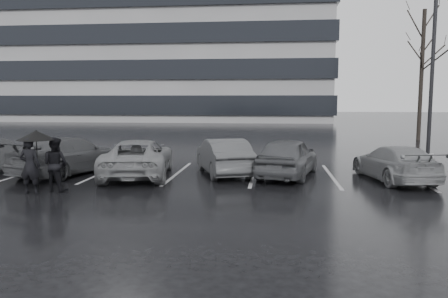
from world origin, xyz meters
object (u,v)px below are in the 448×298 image
(car_east, at_px, (395,163))
(pedestrian_right, at_px, (55,164))
(tree_north, at_px, (421,76))
(car_west_a, at_px, (223,156))
(lamp_post, at_px, (433,60))
(car_west_b, at_px, (138,158))
(pedestrian_left, at_px, (30,166))
(car_main, at_px, (288,157))
(car_west_c, at_px, (69,155))

(car_east, bearing_deg, pedestrian_right, 4.11)
(car_east, xyz_separation_m, tree_north, (5.61, 15.14, 3.66))
(car_west_a, distance_m, pedestrian_right, 5.83)
(lamp_post, relative_size, tree_north, 1.16)
(car_west_b, distance_m, pedestrian_right, 3.20)
(pedestrian_left, distance_m, tree_north, 25.10)
(car_main, height_order, car_west_b, car_main)
(tree_north, bearing_deg, car_west_a, -128.42)
(car_west_c, xyz_separation_m, tree_north, (17.13, 15.10, 3.56))
(car_main, xyz_separation_m, car_west_a, (-2.32, 0.24, -0.04))
(car_west_c, relative_size, tree_north, 0.56)
(lamp_post, bearing_deg, pedestrian_right, -147.45)
(car_main, distance_m, car_west_a, 2.33)
(car_west_c, distance_m, car_east, 11.52)
(car_west_c, distance_m, tree_north, 23.11)
(car_main, bearing_deg, lamp_post, -126.50)
(lamp_post, height_order, tree_north, lamp_post)
(pedestrian_left, bearing_deg, car_west_a, -146.57)
(car_west_a, xyz_separation_m, car_west_b, (-2.97, -0.77, -0.00))
(car_east, bearing_deg, car_west_c, -11.06)
(car_west_a, bearing_deg, car_west_b, -4.68)
(car_west_a, xyz_separation_m, tree_north, (11.49, 14.48, 3.59))
(car_west_a, distance_m, car_east, 5.92)
(pedestrian_right, bearing_deg, pedestrian_left, 52.25)
(car_west_a, height_order, car_east, car_west_a)
(car_west_b, height_order, car_east, car_west_b)
(pedestrian_left, distance_m, pedestrian_right, 0.70)
(car_west_b, height_order, pedestrian_left, pedestrian_left)
(tree_north, bearing_deg, car_main, -121.92)
(pedestrian_left, bearing_deg, car_main, -157.49)
(car_main, relative_size, car_west_b, 0.87)
(pedestrian_right, bearing_deg, tree_north, -120.19)
(car_east, height_order, lamp_post, lamp_post)
(lamp_post, bearing_deg, car_west_b, -153.32)
(car_west_a, bearing_deg, tree_north, -147.65)
(car_west_a, bearing_deg, lamp_post, -168.97)
(pedestrian_right, bearing_deg, car_east, -153.23)
(car_west_b, xyz_separation_m, car_west_c, (-2.67, 0.16, 0.03))
(car_west_c, relative_size, pedestrian_right, 2.93)
(car_west_c, xyz_separation_m, lamp_post, (14.60, 5.84, 3.82))
(car_west_b, height_order, car_west_c, car_west_c)
(pedestrian_right, relative_size, lamp_post, 0.16)
(tree_north, bearing_deg, lamp_post, -105.28)
(car_main, relative_size, pedestrian_left, 2.50)
(pedestrian_left, height_order, lamp_post, lamp_post)
(car_west_a, height_order, lamp_post, lamp_post)
(pedestrian_right, bearing_deg, car_main, -143.35)
(lamp_post, bearing_deg, car_west_a, -149.75)
(pedestrian_left, height_order, tree_north, tree_north)
(car_west_c, relative_size, car_east, 1.15)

